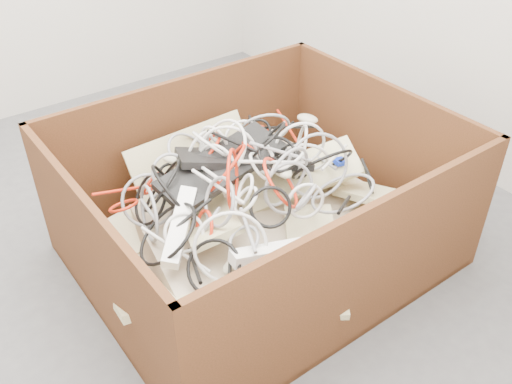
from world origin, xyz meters
TOP-DOWN VIEW (x-y plane):
  - ground at (0.00, 0.00)m, footprint 3.00×3.00m
  - cardboard_box at (0.28, -0.30)m, footprint 1.31×1.09m
  - keyboard_pile at (0.28, -0.28)m, footprint 1.24×1.02m
  - mice_scatter at (0.24, -0.26)m, footprint 0.86×0.60m
  - power_strip_left at (-0.07, -0.36)m, footprint 0.25×0.26m
  - power_strip_right at (0.11, -0.63)m, footprint 0.29×0.11m
  - vga_plug at (0.66, -0.35)m, footprint 0.05×0.05m
  - cable_tangle at (0.22, -0.27)m, footprint 1.00×0.89m

SIDE VIEW (x-z plane):
  - ground at x=0.00m, z-range 0.00..0.00m
  - cardboard_box at x=0.28m, z-range -0.16..0.44m
  - keyboard_pile at x=0.28m, z-range 0.10..0.48m
  - vga_plug at x=0.66m, z-range 0.33..0.35m
  - power_strip_right at x=0.11m, z-range 0.30..0.39m
  - mice_scatter at x=0.24m, z-range 0.27..0.45m
  - power_strip_left at x=-0.07m, z-range 0.31..0.43m
  - cable_tangle at x=0.22m, z-range 0.19..0.60m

